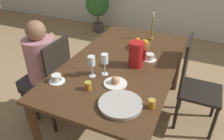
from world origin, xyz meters
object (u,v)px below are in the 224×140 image
wine_glass_water (105,60)px  potted_plant (97,6)px  serving_tray (120,104)px  candlestick_tall (152,29)px  person_seated (40,66)px  teacup_near_person (57,79)px  jam_jar_amber (88,85)px  chair_opposite (194,84)px  red_pitcher (136,54)px  bread_plate (115,82)px  fruit_bowl (141,45)px  chair_person_side (52,81)px  wine_glass_juice (92,62)px  teacup_across (150,57)px  jam_jar_red (152,103)px

wine_glass_water → potted_plant: (-1.46, 2.68, -0.35)m
serving_tray → candlestick_tall: (-0.13, 1.30, 0.11)m
person_seated → potted_plant: size_ratio=1.38×
teacup_near_person → jam_jar_amber: bearing=2.0°
person_seated → teacup_near_person: size_ratio=8.63×
chair_opposite → teacup_near_person: (-1.07, -0.84, 0.28)m
red_pitcher → teacup_near_person: red_pitcher is taller
teacup_near_person → potted_plant: bearing=111.1°
bread_plate → fruit_bowl: bearing=91.2°
chair_person_side → candlestick_tall: size_ratio=3.07×
jam_jar_amber → teacup_near_person: bearing=-178.0°
chair_opposite → teacup_near_person: 1.39m
chair_person_side → wine_glass_water: (0.63, -0.00, 0.40)m
candlestick_tall → wine_glass_juice: bearing=-103.8°
chair_opposite → jam_jar_amber: (-0.77, -0.83, 0.29)m
wine_glass_water → fruit_bowl: size_ratio=1.04×
person_seated → wine_glass_juice: 0.67m
teacup_across → serving_tray: teacup_across is taller
chair_opposite → jam_jar_red: bearing=-16.6°
chair_opposite → jam_jar_red: chair_opposite is taller
jam_jar_amber → fruit_bowl: (0.15, 0.91, 0.00)m
jam_jar_red → teacup_near_person: bearing=-179.9°
teacup_near_person → potted_plant: (-1.14, 2.95, -0.23)m
wine_glass_water → wine_glass_juice: wine_glass_water is taller
teacup_near_person → jam_jar_amber: jam_jar_amber is taller
chair_person_side → bread_plate: bearing=-97.7°
red_pitcher → serving_tray: red_pitcher is taller
teacup_near_person → bread_plate: (0.47, 0.17, -0.01)m
chair_person_side → potted_plant: bearing=17.4°
wine_glass_juice → chair_person_side: bearing=172.1°
red_pitcher → bread_plate: red_pitcher is taller
bread_plate → person_seated: bearing=175.1°
bread_plate → candlestick_tall: candlestick_tall is taller
potted_plant → fruit_bowl: bearing=-51.9°
chair_person_side → teacup_across: (0.92, 0.43, 0.28)m
teacup_near_person → candlestick_tall: size_ratio=0.42×
wine_glass_water → potted_plant: bearing=118.6°
teacup_across → bread_plate: bread_plate is taller
wine_glass_water → bread_plate: wine_glass_water is taller
teacup_across → wine_glass_water: bearing=-124.5°
bread_plate → candlestick_tall: bearing=89.0°
chair_opposite → bread_plate: chair_opposite is taller
chair_person_side → red_pitcher: 0.94m
fruit_bowl → wine_glass_juice: bearing=-106.9°
chair_opposite → jam_jar_amber: 1.17m
serving_tray → jam_jar_red: (0.21, 0.07, 0.02)m
teacup_near_person → jam_jar_red: (0.82, 0.00, 0.01)m
wine_glass_juice → jam_jar_amber: 0.22m
chair_opposite → jam_jar_red: (-0.25, -0.84, 0.29)m
wine_glass_water → teacup_across: 0.53m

